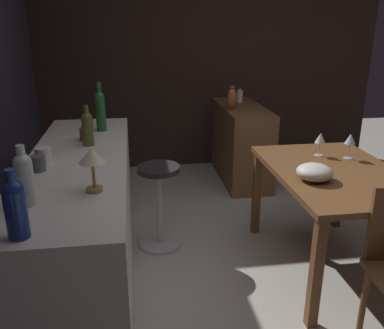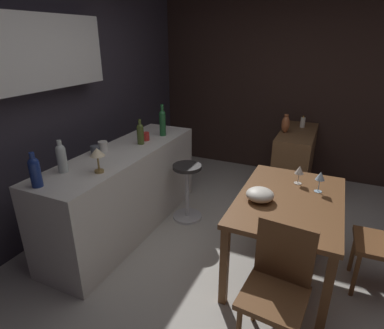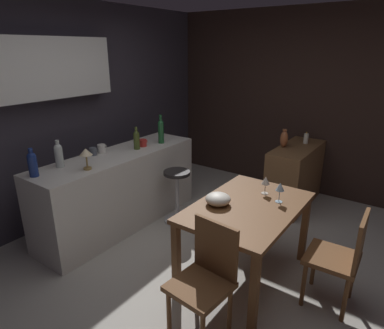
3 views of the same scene
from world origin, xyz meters
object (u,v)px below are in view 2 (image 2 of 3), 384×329
at_px(fruit_bowl, 260,195).
at_px(wine_bottle_olive, 140,133).
at_px(wine_glass_right, 320,176).
at_px(vase_copper, 286,124).
at_px(sideboard_cabinet, 294,160).
at_px(chair_near_window, 277,285).
at_px(cup_slate, 95,150).
at_px(cup_white, 103,146).
at_px(dining_table, 289,208).
at_px(wine_bottle_clear, 61,157).
at_px(wine_glass_left, 299,170).
at_px(wine_bottle_green, 162,122).
at_px(wine_bottle_cobalt, 35,171).
at_px(cup_red, 145,136).
at_px(bar_stool, 187,190).
at_px(pillar_candle_tall, 303,122).
at_px(counter_lamp, 97,154).

relative_size(fruit_bowl, wine_bottle_olive, 0.83).
relative_size(wine_glass_right, vase_copper, 0.78).
height_order(sideboard_cabinet, chair_near_window, chair_near_window).
bearing_deg(fruit_bowl, cup_slate, 90.99).
relative_size(wine_bottle_olive, vase_copper, 1.14).
height_order(chair_near_window, wine_glass_right, wine_glass_right).
bearing_deg(cup_white, sideboard_cabinet, -42.33).
relative_size(dining_table, wine_glass_right, 6.64).
distance_m(wine_bottle_clear, cup_slate, 0.47).
bearing_deg(wine_bottle_olive, wine_glass_left, -89.03).
distance_m(dining_table, cup_slate, 1.90).
xyz_separation_m(wine_bottle_olive, cup_slate, (-0.46, 0.23, -0.08)).
relative_size(sideboard_cabinet, cup_white, 8.60).
xyz_separation_m(wine_glass_left, wine_bottle_green, (0.35, 1.59, 0.20)).
height_order(chair_near_window, fruit_bowl, chair_near_window).
bearing_deg(wine_bottle_cobalt, cup_red, -5.47).
height_order(bar_stool, cup_white, cup_white).
distance_m(sideboard_cabinet, cup_red, 2.09).
distance_m(wine_bottle_clear, pillar_candle_tall, 3.14).
xyz_separation_m(bar_stool, wine_bottle_olive, (-0.17, 0.47, 0.67)).
bearing_deg(wine_bottle_clear, counter_lamp, -67.99).
xyz_separation_m(dining_table, cup_red, (0.43, 1.66, 0.30)).
relative_size(wine_glass_right, wine_bottle_cobalt, 0.67).
relative_size(dining_table, wine_bottle_green, 3.39).
bearing_deg(vase_copper, chair_near_window, -171.07).
bearing_deg(wine_bottle_green, dining_table, -113.10).
relative_size(wine_bottle_clear, cup_red, 2.22).
height_order(fruit_bowl, counter_lamp, counter_lamp).
bearing_deg(wine_bottle_olive, sideboard_cabinet, -44.21).
distance_m(bar_stool, cup_red, 0.77).
relative_size(fruit_bowl, wine_bottle_cobalt, 0.81).
relative_size(wine_bottle_cobalt, pillar_candle_tall, 1.72).
bearing_deg(sideboard_cabinet, wine_bottle_green, 128.84).
xyz_separation_m(chair_near_window, pillar_candle_tall, (2.78, 0.20, 0.41)).
distance_m(chair_near_window, counter_lamp, 1.71).
xyz_separation_m(wine_glass_left, wine_glass_right, (-0.10, -0.18, 0.01)).
relative_size(cup_slate, counter_lamp, 0.53).
distance_m(wine_bottle_clear, wine_bottle_olive, 0.94).
height_order(cup_white, counter_lamp, counter_lamp).
height_order(wine_glass_left, counter_lamp, counter_lamp).
height_order(dining_table, vase_copper, vase_copper).
distance_m(wine_bottle_green, vase_copper, 1.60).
height_order(wine_glass_left, pillar_candle_tall, pillar_candle_tall).
bearing_deg(wine_bottle_green, fruit_bowl, -120.95).
height_order(dining_table, cup_red, cup_red).
bearing_deg(wine_bottle_olive, cup_slate, 153.29).
distance_m(wine_bottle_olive, counter_lamp, 0.81).
xyz_separation_m(wine_glass_right, wine_bottle_green, (0.45, 1.77, 0.18)).
bearing_deg(wine_bottle_cobalt, bar_stool, -24.18).
height_order(wine_glass_left, cup_slate, cup_slate).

